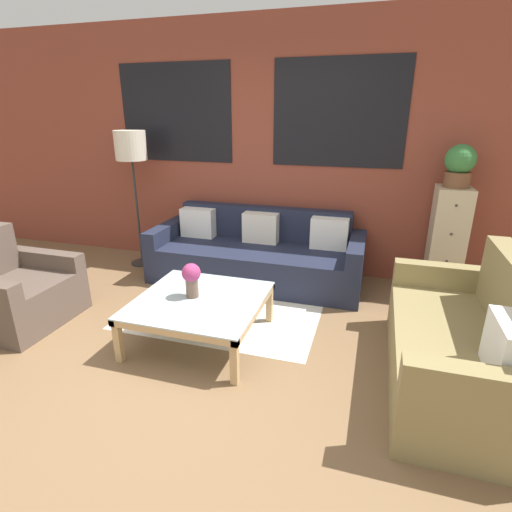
{
  "coord_description": "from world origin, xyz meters",
  "views": [
    {
      "loc": [
        1.41,
        -2.11,
        1.82
      ],
      "look_at": [
        0.39,
        1.24,
        0.55
      ],
      "focal_mm": 28.0,
      "sensor_mm": 36.0,
      "label": 1
    }
  ],
  "objects_px": {
    "floor_lamp": "(131,151)",
    "coffee_table": "(200,304)",
    "couch_dark": "(257,256)",
    "armchair_corner": "(16,293)",
    "settee_vintage": "(463,347)",
    "potted_plant": "(459,165)",
    "drawer_cabinet": "(446,242)",
    "flower_vase": "(191,278)"
  },
  "relations": [
    {
      "from": "settee_vintage",
      "to": "coffee_table",
      "type": "relative_size",
      "value": 1.62
    },
    {
      "from": "potted_plant",
      "to": "flower_vase",
      "type": "height_order",
      "value": "potted_plant"
    },
    {
      "from": "couch_dark",
      "to": "potted_plant",
      "type": "xyz_separation_m",
      "value": [
        1.96,
        0.22,
        1.06
      ]
    },
    {
      "from": "coffee_table",
      "to": "drawer_cabinet",
      "type": "bearing_deg",
      "value": 38.14
    },
    {
      "from": "settee_vintage",
      "to": "flower_vase",
      "type": "distance_m",
      "value": 2.05
    },
    {
      "from": "settee_vintage",
      "to": "potted_plant",
      "type": "height_order",
      "value": "potted_plant"
    },
    {
      "from": "drawer_cabinet",
      "to": "settee_vintage",
      "type": "bearing_deg",
      "value": -92.48
    },
    {
      "from": "couch_dark",
      "to": "drawer_cabinet",
      "type": "distance_m",
      "value": 1.99
    },
    {
      "from": "floor_lamp",
      "to": "potted_plant",
      "type": "relative_size",
      "value": 3.95
    },
    {
      "from": "coffee_table",
      "to": "potted_plant",
      "type": "relative_size",
      "value": 2.47
    },
    {
      "from": "armchair_corner",
      "to": "drawer_cabinet",
      "type": "relative_size",
      "value": 0.77
    },
    {
      "from": "couch_dark",
      "to": "floor_lamp",
      "type": "height_order",
      "value": "floor_lamp"
    },
    {
      "from": "couch_dark",
      "to": "settee_vintage",
      "type": "height_order",
      "value": "settee_vintage"
    },
    {
      "from": "floor_lamp",
      "to": "drawer_cabinet",
      "type": "height_order",
      "value": "floor_lamp"
    },
    {
      "from": "drawer_cabinet",
      "to": "flower_vase",
      "type": "height_order",
      "value": "drawer_cabinet"
    },
    {
      "from": "potted_plant",
      "to": "armchair_corner",
      "type": "bearing_deg",
      "value": -154.66
    },
    {
      "from": "drawer_cabinet",
      "to": "flower_vase",
      "type": "relative_size",
      "value": 3.87
    },
    {
      "from": "settee_vintage",
      "to": "drawer_cabinet",
      "type": "xyz_separation_m",
      "value": [
        0.07,
        1.64,
        0.25
      ]
    },
    {
      "from": "couch_dark",
      "to": "armchair_corner",
      "type": "distance_m",
      "value": 2.39
    },
    {
      "from": "armchair_corner",
      "to": "drawer_cabinet",
      "type": "height_order",
      "value": "drawer_cabinet"
    },
    {
      "from": "coffee_table",
      "to": "couch_dark",
      "type": "bearing_deg",
      "value": 86.79
    },
    {
      "from": "floor_lamp",
      "to": "armchair_corner",
      "type": "bearing_deg",
      "value": -99.48
    },
    {
      "from": "armchair_corner",
      "to": "floor_lamp",
      "type": "height_order",
      "value": "floor_lamp"
    },
    {
      "from": "couch_dark",
      "to": "flower_vase",
      "type": "relative_size",
      "value": 8.05
    },
    {
      "from": "settee_vintage",
      "to": "floor_lamp",
      "type": "xyz_separation_m",
      "value": [
        -3.43,
        1.47,
        1.08
      ]
    },
    {
      "from": "coffee_table",
      "to": "floor_lamp",
      "type": "distance_m",
      "value": 2.3
    },
    {
      "from": "settee_vintage",
      "to": "floor_lamp",
      "type": "distance_m",
      "value": 3.88
    },
    {
      "from": "drawer_cabinet",
      "to": "potted_plant",
      "type": "height_order",
      "value": "potted_plant"
    },
    {
      "from": "armchair_corner",
      "to": "drawer_cabinet",
      "type": "xyz_separation_m",
      "value": [
        3.77,
        1.78,
        0.28
      ]
    },
    {
      "from": "flower_vase",
      "to": "drawer_cabinet",
      "type": "bearing_deg",
      "value": 36.81
    },
    {
      "from": "flower_vase",
      "to": "coffee_table",
      "type": "bearing_deg",
      "value": -16.8
    },
    {
      "from": "coffee_table",
      "to": "flower_vase",
      "type": "distance_m",
      "value": 0.23
    },
    {
      "from": "settee_vintage",
      "to": "armchair_corner",
      "type": "height_order",
      "value": "settee_vintage"
    },
    {
      "from": "armchair_corner",
      "to": "potted_plant",
      "type": "relative_size",
      "value": 2.11
    },
    {
      "from": "coffee_table",
      "to": "flower_vase",
      "type": "bearing_deg",
      "value": 163.2
    },
    {
      "from": "settee_vintage",
      "to": "armchair_corner",
      "type": "xyz_separation_m",
      "value": [
        -3.7,
        -0.15,
        -0.03
      ]
    },
    {
      "from": "floor_lamp",
      "to": "coffee_table",
      "type": "bearing_deg",
      "value": -44.51
    },
    {
      "from": "settee_vintage",
      "to": "flower_vase",
      "type": "xyz_separation_m",
      "value": [
        -2.04,
        0.06,
        0.24
      ]
    },
    {
      "from": "coffee_table",
      "to": "floor_lamp",
      "type": "xyz_separation_m",
      "value": [
        -1.46,
        1.43,
        1.06
      ]
    },
    {
      "from": "armchair_corner",
      "to": "coffee_table",
      "type": "xyz_separation_m",
      "value": [
        1.73,
        0.18,
        0.05
      ]
    },
    {
      "from": "armchair_corner",
      "to": "coffee_table",
      "type": "height_order",
      "value": "armchair_corner"
    },
    {
      "from": "settee_vintage",
      "to": "potted_plant",
      "type": "bearing_deg",
      "value": 87.52
    }
  ]
}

